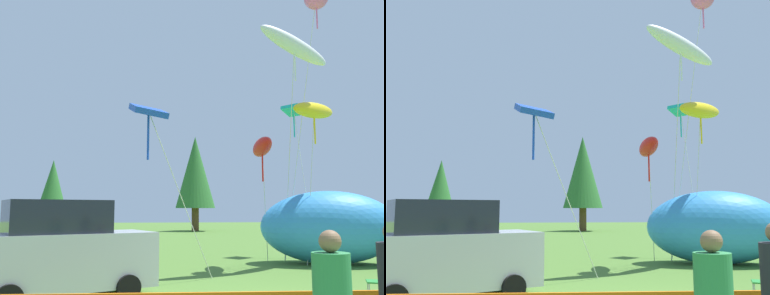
% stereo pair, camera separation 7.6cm
% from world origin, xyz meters
% --- Properties ---
extents(parked_car, '(4.44, 3.22, 2.28)m').
position_xyz_m(parked_car, '(-4.91, 1.37, 1.10)').
color(parked_car, '#B7BCC1').
rests_on(parked_car, ground).
extents(folding_chair, '(0.61, 0.61, 0.89)m').
position_xyz_m(folding_chair, '(2.24, 0.13, 0.54)').
color(folding_chair, '#267F33').
rests_on(folding_chair, ground).
extents(inflatable_cat, '(7.45, 4.12, 2.78)m').
position_xyz_m(inflatable_cat, '(4.89, 6.72, 1.28)').
color(inflatable_cat, '#338CD8').
rests_on(inflatable_cat, ground).
extents(kite_blue_box, '(2.55, 2.68, 4.92)m').
position_xyz_m(kite_blue_box, '(-2.92, 2.00, 4.57)').
color(kite_blue_box, silver).
rests_on(kite_blue_box, ground).
extents(kite_teal_diamond, '(1.28, 2.07, 6.94)m').
position_xyz_m(kite_teal_diamond, '(3.96, 10.08, 6.62)').
color(kite_teal_diamond, silver).
rests_on(kite_teal_diamond, ground).
extents(kite_yellow_hero, '(2.73, 2.56, 6.30)m').
position_xyz_m(kite_yellow_hero, '(3.40, 6.33, 5.82)').
color(kite_yellow_hero, silver).
rests_on(kite_yellow_hero, ground).
extents(kite_white_ghost, '(3.20, 3.61, 8.78)m').
position_xyz_m(kite_white_ghost, '(2.33, 5.30, 7.95)').
color(kite_white_ghost, silver).
rests_on(kite_white_ghost, ground).
extents(kite_red_lizard, '(1.01, 2.64, 4.88)m').
position_xyz_m(kite_red_lizard, '(1.35, 6.40, 4.37)').
color(kite_red_lizard, silver).
rests_on(kite_red_lizard, ground).
extents(horizon_tree_east, '(3.87, 3.87, 9.23)m').
position_xyz_m(horizon_tree_east, '(1.82, 32.46, 5.66)').
color(horizon_tree_east, brown).
rests_on(horizon_tree_east, ground).
extents(horizon_tree_west, '(2.93, 2.93, 7.00)m').
position_xyz_m(horizon_tree_west, '(-12.24, 34.86, 4.30)').
color(horizon_tree_west, brown).
rests_on(horizon_tree_west, ground).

